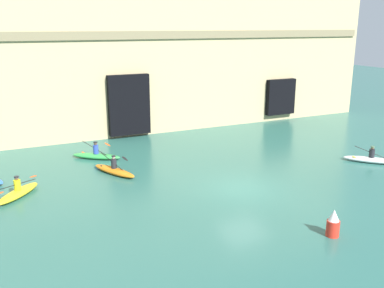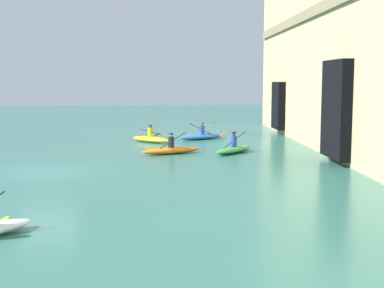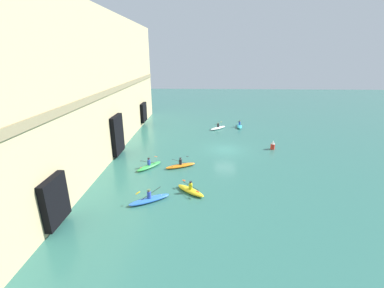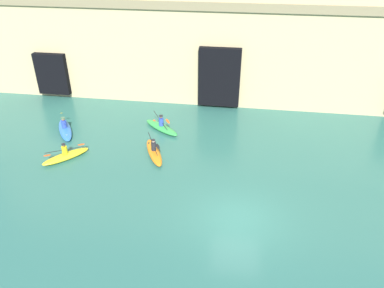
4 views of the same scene
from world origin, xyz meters
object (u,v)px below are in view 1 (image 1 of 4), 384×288
(kayak_white, at_px, (371,159))
(kayak_yellow, at_px, (18,192))
(marker_buoy, at_px, (333,224))
(kayak_green, at_px, (96,155))
(kayak_orange, at_px, (114,170))

(kayak_white, bearing_deg, kayak_yellow, 36.29)
(kayak_white, distance_m, kayak_yellow, 20.44)
(kayak_white, height_order, marker_buoy, marker_buoy)
(marker_buoy, bearing_deg, kayak_yellow, 138.63)
(kayak_white, xyz_separation_m, marker_buoy, (-9.00, -6.33, 0.32))
(kayak_green, bearing_deg, marker_buoy, 150.96)
(kayak_green, relative_size, kayak_white, 1.04)
(kayak_green, xyz_separation_m, kayak_yellow, (-4.95, -4.57, 0.01))
(kayak_yellow, xyz_separation_m, kayak_orange, (5.21, 1.28, -0.01))
(kayak_green, distance_m, kayak_white, 17.20)
(kayak_orange, bearing_deg, marker_buoy, 2.95)
(kayak_white, height_order, kayak_yellow, kayak_yellow)
(kayak_orange, height_order, marker_buoy, kayak_orange)
(kayak_green, xyz_separation_m, marker_buoy, (6.19, -14.39, 0.31))
(kayak_white, bearing_deg, marker_buoy, 81.21)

